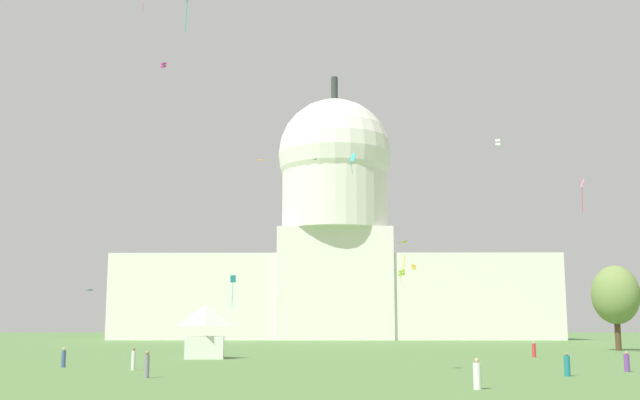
{
  "coord_description": "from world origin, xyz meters",
  "views": [
    {
      "loc": [
        1.84,
        -33.14,
        3.45
      ],
      "look_at": [
        0.04,
        102.71,
        25.33
      ],
      "focal_mm": 44.0,
      "sensor_mm": 36.0,
      "label": 1
    }
  ],
  "objects_px": {
    "person_grey_near_tree_west": "(147,365)",
    "kite_blue_low": "(93,291)",
    "capitol_building": "(335,242)",
    "kite_lime_low": "(402,273)",
    "kite_white_high": "(498,142)",
    "person_white_back_left": "(477,375)",
    "kite_turquoise_mid": "(353,159)",
    "kite_magenta_high": "(163,65)",
    "person_teal_mid_left": "(567,365)",
    "person_white_mid_center": "(133,360)",
    "kite_yellow_low": "(397,249)",
    "kite_pink_mid": "(582,188)",
    "person_red_near_tent": "(534,350)",
    "tree_east_near": "(616,295)",
    "person_denim_near_tree_east": "(64,358)",
    "person_purple_aisle_center": "(627,363)",
    "kite_green_mid": "(312,162)",
    "kite_cyan_low": "(233,283)",
    "kite_gold_low": "(414,267)",
    "kite_orange_high": "(261,162)",
    "kite_red_high": "(145,0)",
    "event_tent": "(205,331)"
  },
  "relations": [
    {
      "from": "person_grey_near_tree_west",
      "to": "kite_blue_low",
      "type": "distance_m",
      "value": 82.1
    },
    {
      "from": "capitol_building",
      "to": "kite_lime_low",
      "type": "distance_m",
      "value": 43.47
    },
    {
      "from": "capitol_building",
      "to": "kite_white_high",
      "type": "relative_size",
      "value": 94.81
    },
    {
      "from": "person_white_back_left",
      "to": "kite_turquoise_mid",
      "type": "height_order",
      "value": "kite_turquoise_mid"
    },
    {
      "from": "capitol_building",
      "to": "kite_magenta_high",
      "type": "bearing_deg",
      "value": -121.57
    },
    {
      "from": "person_teal_mid_left",
      "to": "person_white_mid_center",
      "type": "bearing_deg",
      "value": 54.27
    },
    {
      "from": "kite_yellow_low",
      "to": "person_white_back_left",
      "type": "bearing_deg",
      "value": 6.25
    },
    {
      "from": "capitol_building",
      "to": "kite_pink_mid",
      "type": "relative_size",
      "value": 26.27
    },
    {
      "from": "kite_yellow_low",
      "to": "kite_turquoise_mid",
      "type": "bearing_deg",
      "value": 178.08
    },
    {
      "from": "person_red_near_tent",
      "to": "tree_east_near",
      "type": "bearing_deg",
      "value": -105.38
    },
    {
      "from": "person_white_back_left",
      "to": "kite_pink_mid",
      "type": "height_order",
      "value": "kite_pink_mid"
    },
    {
      "from": "kite_pink_mid",
      "to": "person_red_near_tent",
      "type": "bearing_deg",
      "value": -4.07
    },
    {
      "from": "person_denim_near_tree_east",
      "to": "kite_pink_mid",
      "type": "xyz_separation_m",
      "value": [
        54.04,
        29.53,
        19.75
      ]
    },
    {
      "from": "tree_east_near",
      "to": "kite_blue_low",
      "type": "xyz_separation_m",
      "value": [
        -80.45,
        17.23,
        1.34
      ]
    },
    {
      "from": "person_purple_aisle_center",
      "to": "capitol_building",
      "type": "bearing_deg",
      "value": -168.86
    },
    {
      "from": "kite_turquoise_mid",
      "to": "kite_blue_low",
      "type": "height_order",
      "value": "kite_turquoise_mid"
    },
    {
      "from": "kite_lime_low",
      "to": "kite_pink_mid",
      "type": "xyz_separation_m",
      "value": [
        16.83,
        -65.02,
        6.24
      ]
    },
    {
      "from": "kite_green_mid",
      "to": "kite_cyan_low",
      "type": "height_order",
      "value": "kite_green_mid"
    },
    {
      "from": "kite_white_high",
      "to": "kite_yellow_low",
      "type": "xyz_separation_m",
      "value": [
        -26.7,
        -84.84,
        -28.5
      ]
    },
    {
      "from": "person_denim_near_tree_east",
      "to": "kite_yellow_low",
      "type": "height_order",
      "value": "kite_yellow_low"
    },
    {
      "from": "person_teal_mid_left",
      "to": "kite_cyan_low",
      "type": "relative_size",
      "value": 0.41
    },
    {
      "from": "person_purple_aisle_center",
      "to": "kite_magenta_high",
      "type": "bearing_deg",
      "value": -144.66
    },
    {
      "from": "person_white_mid_center",
      "to": "person_red_near_tent",
      "type": "distance_m",
      "value": 46.52
    },
    {
      "from": "capitol_building",
      "to": "kite_gold_low",
      "type": "xyz_separation_m",
      "value": [
        16.99,
        -30.76,
        -8.66
      ]
    },
    {
      "from": "person_purple_aisle_center",
      "to": "kite_magenta_high",
      "type": "height_order",
      "value": "kite_magenta_high"
    },
    {
      "from": "person_teal_mid_left",
      "to": "kite_turquoise_mid",
      "type": "distance_m",
      "value": 64.62
    },
    {
      "from": "person_grey_near_tree_west",
      "to": "kite_orange_high",
      "type": "height_order",
      "value": "kite_orange_high"
    },
    {
      "from": "kite_magenta_high",
      "to": "kite_orange_high",
      "type": "distance_m",
      "value": 28.04
    },
    {
      "from": "kite_turquoise_mid",
      "to": "kite_orange_high",
      "type": "height_order",
      "value": "kite_orange_high"
    },
    {
      "from": "kite_cyan_low",
      "to": "kite_orange_high",
      "type": "height_order",
      "value": "kite_orange_high"
    },
    {
      "from": "kite_blue_low",
      "to": "kite_yellow_low",
      "type": "relative_size",
      "value": 0.7
    },
    {
      "from": "capitol_building",
      "to": "kite_pink_mid",
      "type": "xyz_separation_m",
      "value": [
        30.31,
        -104.98,
        -4.29
      ]
    },
    {
      "from": "person_grey_near_tree_west",
      "to": "person_red_near_tent",
      "type": "xyz_separation_m",
      "value": [
        35.11,
        35.77,
        -0.07
      ]
    },
    {
      "from": "kite_orange_high",
      "to": "kite_red_high",
      "type": "bearing_deg",
      "value": 67.48
    },
    {
      "from": "capitol_building",
      "to": "person_white_back_left",
      "type": "relative_size",
      "value": 66.26
    },
    {
      "from": "kite_green_mid",
      "to": "kite_gold_low",
      "type": "relative_size",
      "value": 1.02
    },
    {
      "from": "person_white_back_left",
      "to": "kite_white_high",
      "type": "xyz_separation_m",
      "value": [
        23.79,
        101.01,
        37.08
      ]
    },
    {
      "from": "person_grey_near_tree_west",
      "to": "capitol_building",
      "type": "bearing_deg",
      "value": 1.81
    },
    {
      "from": "person_red_near_tent",
      "to": "kite_orange_high",
      "type": "xyz_separation_m",
      "value": [
        -37.2,
        70.76,
        36.54
      ]
    },
    {
      "from": "event_tent",
      "to": "person_teal_mid_left",
      "type": "xyz_separation_m",
      "value": [
        29.92,
        -29.36,
        -2.16
      ]
    },
    {
      "from": "capitol_building",
      "to": "person_teal_mid_left",
      "type": "bearing_deg",
      "value": -84.02
    },
    {
      "from": "person_denim_near_tree_east",
      "to": "kite_lime_low",
      "type": "bearing_deg",
      "value": -123.58
    },
    {
      "from": "person_teal_mid_left",
      "to": "kite_gold_low",
      "type": "relative_size",
      "value": 1.24
    },
    {
      "from": "person_red_near_tent",
      "to": "event_tent",
      "type": "bearing_deg",
      "value": 28.32
    },
    {
      "from": "person_red_near_tent",
      "to": "kite_lime_low",
      "type": "height_order",
      "value": "kite_lime_low"
    },
    {
      "from": "person_white_back_left",
      "to": "kite_pink_mid",
      "type": "relative_size",
      "value": 0.4
    },
    {
      "from": "person_white_mid_center",
      "to": "kite_white_high",
      "type": "relative_size",
      "value": 1.45
    },
    {
      "from": "person_teal_mid_left",
      "to": "kite_lime_low",
      "type": "xyz_separation_m",
      "value": [
        -1.79,
        105.84,
        13.53
      ]
    },
    {
      "from": "person_grey_near_tree_west",
      "to": "kite_blue_low",
      "type": "relative_size",
      "value": 1.11
    },
    {
      "from": "person_teal_mid_left",
      "to": "kite_white_high",
      "type": "height_order",
      "value": "kite_white_high"
    }
  ]
}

